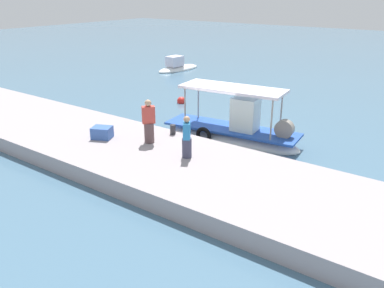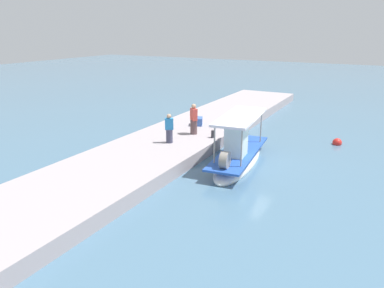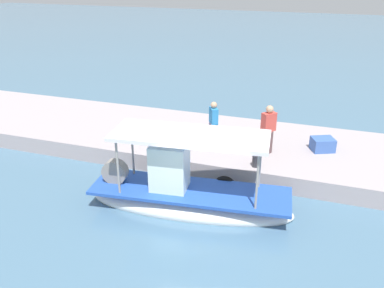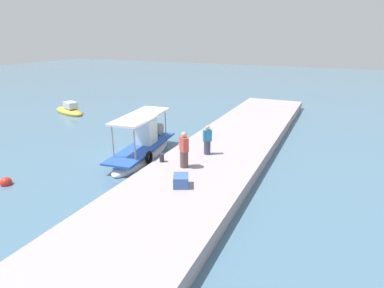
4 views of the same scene
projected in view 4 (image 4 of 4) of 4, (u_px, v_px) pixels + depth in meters
The scene contains 9 objects.
ground_plane at pixel (134, 160), 18.73m from camera, with size 120.00×120.00×0.00m, color slate.
dock_quay at pixel (207, 167), 16.85m from camera, with size 36.00×5.10×0.66m, color #A3989C.
main_fishing_boat at pixel (143, 149), 19.14m from camera, with size 6.57×2.38×2.88m.
fisherman_near_bollard at pixel (184, 151), 15.80m from camera, with size 0.56×0.57×1.80m.
fisherman_by_crate at pixel (207, 141), 17.56m from camera, with size 0.49×0.52×1.61m.
mooring_bollard at pixel (162, 158), 16.65m from camera, with size 0.24×0.24×0.42m, color #2D2D33.
cargo_crate at pixel (181, 181), 13.99m from camera, with size 0.79×0.64×0.49m, color #3B61B0.
marker_buoy at pixel (6, 183), 15.65m from camera, with size 0.54×0.54×0.54m.
moored_boat_near at pixel (69, 111), 29.65m from camera, with size 2.54×4.22×1.32m.
Camera 4 is at (-14.51, -10.22, 6.90)m, focal length 30.55 mm.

